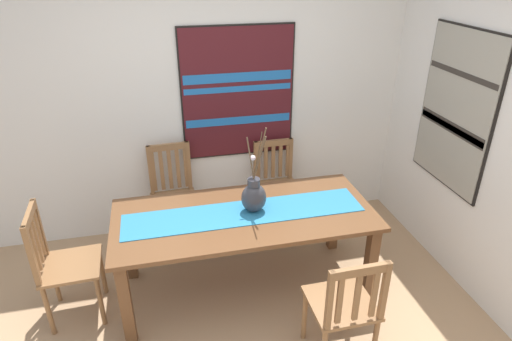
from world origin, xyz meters
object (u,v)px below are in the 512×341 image
painting_on_back_wall (238,93)px  dining_table (245,224)px  chair_0 (276,184)px  chair_1 (173,194)px  chair_3 (345,306)px  centerpiece_vase (254,196)px  painting_on_side_wall (457,110)px  chair_2 (61,263)px

painting_on_back_wall → dining_table: bearing=-99.1°
chair_0 → chair_1: size_ratio=0.94×
chair_1 → chair_3: size_ratio=1.06×
dining_table → chair_0: size_ratio=2.22×
centerpiece_vase → painting_on_side_wall: size_ratio=0.56×
chair_1 → chair_2: size_ratio=1.01×
centerpiece_vase → dining_table: bearing=-170.7°
dining_table → chair_0: 0.99m
dining_table → chair_2: chair_2 is taller
painting_on_back_wall → centerpiece_vase: bearing=-95.0°
dining_table → chair_2: (-1.38, 0.02, -0.14)m
dining_table → centerpiece_vase: centerpiece_vase is taller
dining_table → painting_on_back_wall: size_ratio=1.62×
dining_table → painting_on_side_wall: painting_on_side_wall is taller
dining_table → chair_3: 1.00m
dining_table → painting_on_side_wall: size_ratio=1.55×
centerpiece_vase → chair_1: bearing=125.1°
centerpiece_vase → chair_0: size_ratio=0.81×
centerpiece_vase → painting_on_back_wall: bearing=85.0°
chair_3 → painting_on_side_wall: bearing=36.4°
painting_on_back_wall → chair_3: bearing=-80.8°
dining_table → painting_on_back_wall: (0.17, 1.08, 0.72)m
chair_2 → chair_3: bearing=-25.1°
chair_1 → painting_on_back_wall: size_ratio=0.78×
chair_2 → chair_3: 2.06m
chair_1 → chair_3: chair_1 is taller
painting_on_side_wall → centerpiece_vase: bearing=-177.1°
centerpiece_vase → painting_on_side_wall: 1.78m
dining_table → chair_1: bearing=121.0°
centerpiece_vase → chair_1: 1.08m
chair_1 → dining_table: bearing=-59.0°
centerpiece_vase → chair_1: centerpiece_vase is taller
centerpiece_vase → painting_on_side_wall: bearing=2.9°
chair_0 → chair_1: chair_1 is taller
painting_on_side_wall → chair_1: bearing=161.9°
centerpiece_vase → painting_on_side_wall: painting_on_side_wall is taller
chair_2 → painting_on_back_wall: size_ratio=0.77×
dining_table → painting_on_back_wall: 1.31m
chair_1 → painting_on_back_wall: (0.68, 0.23, 0.86)m
dining_table → painting_on_side_wall: 1.94m
chair_3 → dining_table: bearing=119.6°
centerpiece_vase → chair_2: 1.50m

